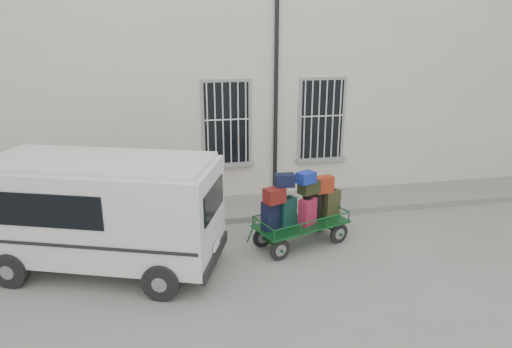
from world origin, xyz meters
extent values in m
plane|color=slate|center=(0.00, 0.00, 0.00)|extent=(80.00, 80.00, 0.00)
cube|color=beige|center=(0.00, 5.50, 3.00)|extent=(24.00, 5.00, 6.00)
cylinder|color=black|center=(0.95, 2.92, 2.80)|extent=(0.11, 0.11, 5.60)
cube|color=black|center=(-0.40, 2.98, 2.25)|extent=(1.20, 0.08, 2.20)
cube|color=gray|center=(-0.40, 2.96, 1.09)|extent=(1.45, 0.22, 0.12)
cube|color=black|center=(2.30, 2.98, 2.25)|extent=(1.20, 0.08, 2.20)
cube|color=gray|center=(2.30, 2.96, 1.09)|extent=(1.45, 0.22, 0.12)
cube|color=slate|center=(0.00, 2.20, 0.07)|extent=(24.00, 1.70, 0.15)
cylinder|color=black|center=(0.18, -0.71, 0.24)|extent=(0.46, 0.21, 0.47)
cylinder|color=gray|center=(0.18, -0.71, 0.24)|extent=(0.27, 0.16, 0.26)
cylinder|color=black|center=(-0.05, -0.03, 0.24)|extent=(0.46, 0.21, 0.47)
cylinder|color=gray|center=(-0.05, -0.03, 0.24)|extent=(0.27, 0.16, 0.26)
cylinder|color=black|center=(1.70, -0.19, 0.24)|extent=(0.46, 0.21, 0.47)
cylinder|color=gray|center=(1.70, -0.19, 0.24)|extent=(0.27, 0.16, 0.26)
cylinder|color=black|center=(1.46, 0.49, 0.24)|extent=(0.46, 0.21, 0.47)
cylinder|color=gray|center=(1.46, 0.49, 0.24)|extent=(0.27, 0.16, 0.26)
cube|color=#114E20|center=(0.82, -0.11, 0.52)|extent=(2.27, 1.57, 0.05)
cylinder|color=#114E20|center=(-0.38, -0.52, 0.66)|extent=(0.27, 0.12, 0.53)
cube|color=black|center=(0.08, -0.28, 0.87)|extent=(0.46, 0.40, 0.65)
cube|color=black|center=(0.08, -0.28, 1.21)|extent=(0.19, 0.16, 0.03)
cube|color=#0C2E23|center=(0.46, -0.15, 0.86)|extent=(0.46, 0.39, 0.64)
cube|color=black|center=(0.46, -0.15, 1.19)|extent=(0.19, 0.17, 0.03)
cube|color=maroon|center=(0.93, -0.18, 0.84)|extent=(0.46, 0.42, 0.59)
cube|color=black|center=(0.93, -0.18, 1.14)|extent=(0.19, 0.16, 0.03)
cube|color=black|center=(1.14, 0.13, 0.87)|extent=(0.41, 0.28, 0.66)
cube|color=black|center=(1.14, 0.13, 1.22)|extent=(0.18, 0.15, 0.03)
cube|color=#312B18|center=(1.62, 0.24, 0.84)|extent=(0.49, 0.41, 0.59)
cube|color=black|center=(1.62, 0.24, 1.15)|extent=(0.20, 0.18, 0.03)
cube|color=maroon|center=(0.12, -0.41, 1.35)|extent=(0.50, 0.43, 0.31)
cube|color=black|center=(0.99, -0.03, 1.35)|extent=(0.52, 0.45, 0.28)
cube|color=maroon|center=(1.40, 0.17, 1.32)|extent=(0.47, 0.33, 0.37)
cube|color=black|center=(0.36, -0.31, 1.64)|extent=(0.42, 0.29, 0.27)
cube|color=navy|center=(0.88, -0.13, 1.61)|extent=(0.47, 0.42, 0.24)
cube|color=silver|center=(-3.34, -0.32, 1.30)|extent=(4.87, 3.34, 1.83)
cube|color=silver|center=(-3.34, -0.32, 2.26)|extent=(4.63, 3.13, 0.10)
cube|color=black|center=(-4.25, -1.03, 1.61)|extent=(2.12, 0.80, 0.63)
cube|color=black|center=(-1.22, -1.09, 1.61)|extent=(0.52, 1.35, 0.56)
cube|color=black|center=(-1.23, -1.08, 0.44)|extent=(0.74, 1.81, 0.22)
cube|color=white|center=(-1.19, -1.10, 0.67)|extent=(0.17, 0.41, 0.12)
cylinder|color=black|center=(-5.05, -0.70, 0.35)|extent=(0.73, 0.45, 0.69)
cylinder|color=black|center=(-4.41, 1.06, 0.35)|extent=(0.73, 0.45, 0.69)
cylinder|color=black|center=(-2.27, -1.70, 0.35)|extent=(0.73, 0.45, 0.69)
cylinder|color=black|center=(-1.63, 0.06, 0.35)|extent=(0.73, 0.45, 0.69)
camera|label=1|loc=(-2.04, -9.10, 4.64)|focal=32.00mm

